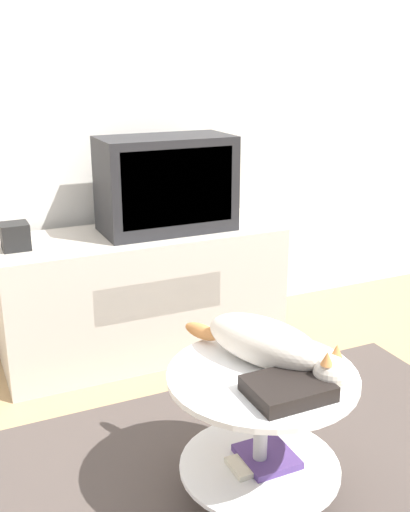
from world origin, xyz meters
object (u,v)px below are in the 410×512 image
tv (166,184)px  dvd_box (288,389)px  speaker (15,236)px  cat (269,344)px

tv → dvd_box: tv is taller
speaker → dvd_box: bearing=-67.2°
speaker → cat: speaker is taller
dvd_box → cat: bearing=77.4°
tv → cat: 1.16m
cat → speaker: bearing=-178.1°
tv → speaker: tv is taller
speaker → cat: (0.57, -1.10, -0.12)m
dvd_box → cat: cat is taller
dvd_box → cat: (0.04, 0.17, 0.05)m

